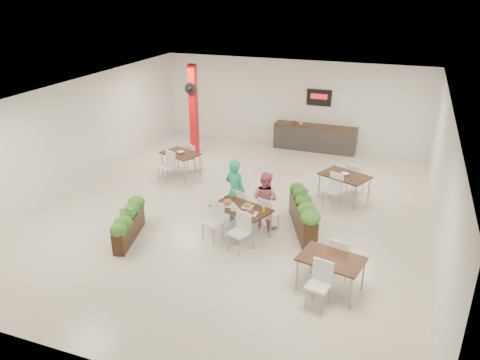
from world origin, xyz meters
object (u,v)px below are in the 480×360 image
main_table (241,212)px  side_table_a (181,157)px  planter_right (303,211)px  side_table_b (345,179)px  diner_woman (265,200)px  diner_man (235,191)px  side_table_c (331,263)px  red_column (193,109)px  service_counter (315,137)px  planter_left (128,221)px

main_table → side_table_a: same height
planter_right → side_table_a: 5.02m
planter_right → side_table_b: 2.29m
diner_woman → diner_man: bearing=18.6°
side_table_a → side_table_c: (5.59, -4.50, 0.00)m
main_table → side_table_b: 3.59m
red_column → side_table_c: size_ratio=1.91×
service_counter → main_table: 6.92m
planter_left → side_table_a: size_ratio=1.01×
planter_left → side_table_c: (4.90, -0.38, 0.14)m
service_counter → main_table: bearing=-93.2°
main_table → red_column: bearing=125.6°
diner_man → planter_left: 2.74m
diner_man → side_table_b: diner_man is taller
diner_woman → red_column: bearing=-28.8°
main_table → diner_man: (-0.39, 0.65, 0.21)m
diner_woman → side_table_b: diner_woman is taller
diner_man → side_table_b: 3.35m
red_column → side_table_b: red_column is taller
service_counter → side_table_b: (1.66, -3.95, 0.15)m
diner_woman → side_table_a: diner_woman is taller
diner_woman → planter_right: (0.94, 0.12, -0.22)m
side_table_c → diner_woman: bearing=145.4°
planter_left → planter_right: 4.26m
side_table_b → side_table_c: same height
main_table → side_table_b: (2.05, 2.95, 0.00)m
diner_man → planter_left: (-2.07, -1.77, -0.36)m
main_table → planter_right: size_ratio=0.95×
diner_woman → side_table_a: (-3.55, 2.36, -0.11)m
service_counter → planter_right: (0.97, -6.13, 0.03)m
red_column → side_table_a: size_ratio=1.93×
service_counter → main_table: (-0.38, -6.90, 0.14)m
planter_left → planter_right: (3.81, 1.89, 0.03)m
main_table → side_table_a: bearing=136.2°
side_table_b → service_counter: bearing=136.8°
red_column → service_counter: (4.00, 1.86, -1.15)m
main_table → diner_man: size_ratio=1.14×
service_counter → side_table_c: (2.06, -8.40, 0.14)m
red_column → side_table_b: 6.12m
side_table_a → side_table_b: size_ratio=1.01×
main_table → diner_woman: diner_woman is taller
planter_right → service_counter: bearing=99.0°
diner_woman → planter_right: diner_woman is taller
side_table_b → side_table_c: 4.46m
main_table → planter_left: 2.70m
service_counter → planter_left: bearing=-109.5°
planter_right → side_table_b: planter_right is taller
planter_left → side_table_b: side_table_b is taller
main_table → planter_left: main_table is taller
planter_right → side_table_c: planter_right is taller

